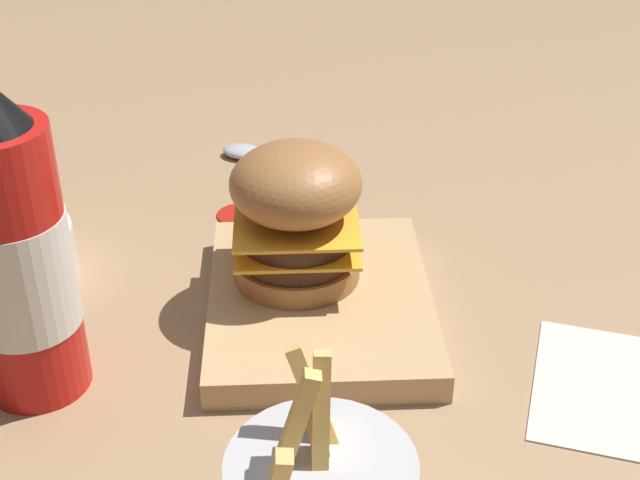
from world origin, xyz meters
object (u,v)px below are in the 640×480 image
Objects in this scene: ketchup_bottle at (15,257)px; side_bowl at (6,253)px; burger at (296,213)px; spoon at (255,153)px; serving_board at (320,302)px.

side_bowl is (-0.15, -0.06, -0.09)m from ketchup_bottle.
burger is at bearing 117.01° from ketchup_bottle.
burger is 0.82× the size of spoon.
spoon is (-0.24, 0.22, -0.02)m from side_bowl.
burger reaches higher than side_bowl.
side_bowl is (-0.07, -0.28, 0.01)m from serving_board.
ketchup_bottle is at bearing 21.96° from side_bowl.
serving_board is 0.94× the size of ketchup_bottle.
side_bowl is 0.33m from spoon.
spoon is at bearing -168.93° from serving_board.
side_bowl reaches higher than serving_board.
burger is 0.27m from side_bowl.
burger is (-0.03, -0.02, 0.07)m from serving_board.
spoon is (-0.28, -0.04, -0.08)m from burger.
burger reaches higher than serving_board.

